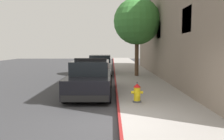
{
  "coord_description": "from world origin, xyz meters",
  "views": [
    {
      "loc": [
        -0.26,
        -6.68,
        2.18
      ],
      "look_at": [
        -0.29,
        5.75,
        1.0
      ],
      "focal_mm": 38.38,
      "sensor_mm": 36.0,
      "label": 1
    }
  ],
  "objects_px": {
    "police_cruiser": "(91,78)",
    "fire_hydrant": "(138,93)",
    "parked_car_silver_ahead": "(101,65)",
    "street_tree": "(138,21)"
  },
  "relations": [
    {
      "from": "parked_car_silver_ahead",
      "to": "fire_hydrant",
      "type": "height_order",
      "value": "parked_car_silver_ahead"
    },
    {
      "from": "parked_car_silver_ahead",
      "to": "fire_hydrant",
      "type": "relative_size",
      "value": 6.37
    },
    {
      "from": "fire_hydrant",
      "to": "street_tree",
      "type": "relative_size",
      "value": 0.14
    },
    {
      "from": "parked_car_silver_ahead",
      "to": "fire_hydrant",
      "type": "distance_m",
      "value": 11.14
    },
    {
      "from": "fire_hydrant",
      "to": "street_tree",
      "type": "distance_m",
      "value": 9.1
    },
    {
      "from": "police_cruiser",
      "to": "fire_hydrant",
      "type": "distance_m",
      "value": 3.0
    },
    {
      "from": "police_cruiser",
      "to": "fire_hydrant",
      "type": "relative_size",
      "value": 6.37
    },
    {
      "from": "police_cruiser",
      "to": "fire_hydrant",
      "type": "height_order",
      "value": "police_cruiser"
    },
    {
      "from": "police_cruiser",
      "to": "parked_car_silver_ahead",
      "type": "height_order",
      "value": "police_cruiser"
    },
    {
      "from": "parked_car_silver_ahead",
      "to": "police_cruiser",
      "type": "bearing_deg",
      "value": -90.26
    }
  ]
}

